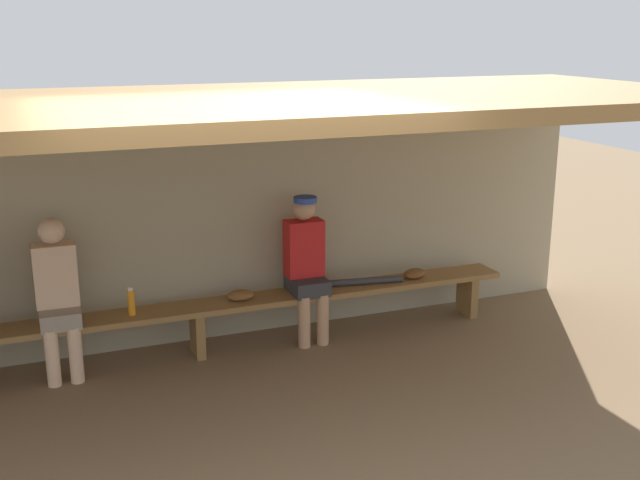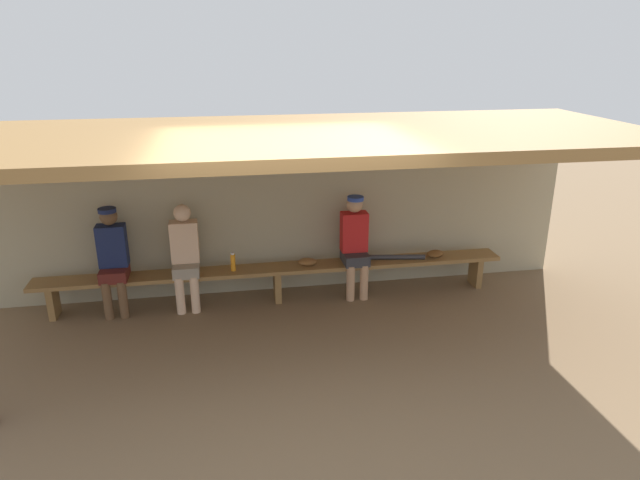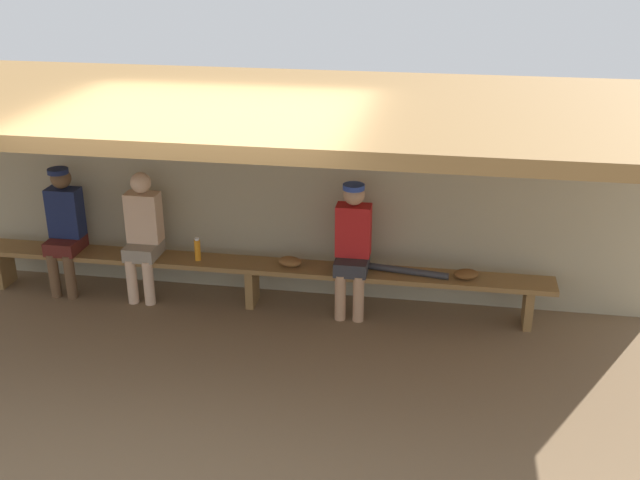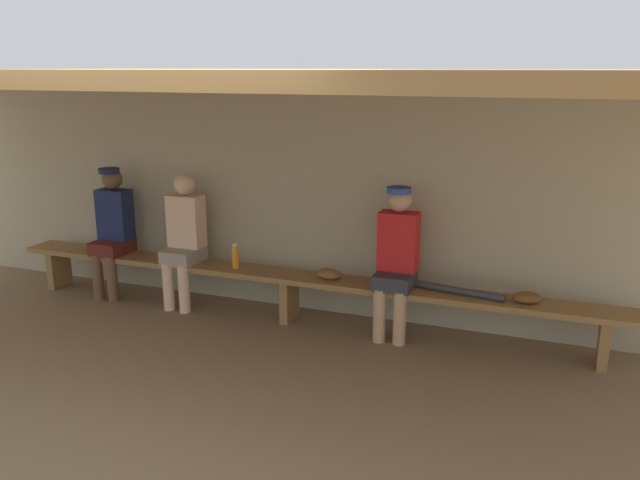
% 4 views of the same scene
% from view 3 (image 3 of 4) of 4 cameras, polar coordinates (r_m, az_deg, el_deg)
% --- Properties ---
extents(ground_plane, '(24.00, 24.00, 0.00)m').
position_cam_3_polar(ground_plane, '(6.75, -8.26, -10.58)').
color(ground_plane, brown).
extents(back_wall, '(8.00, 0.20, 2.20)m').
position_cam_3_polar(back_wall, '(8.01, -4.45, 3.79)').
color(back_wall, tan).
rests_on(back_wall, ground).
extents(dugout_roof, '(8.00, 2.80, 0.12)m').
position_cam_3_polar(dugout_roof, '(6.49, -7.51, 9.86)').
color(dugout_roof, olive).
rests_on(dugout_roof, back_wall).
extents(bench, '(6.00, 0.36, 0.46)m').
position_cam_3_polar(bench, '(7.87, -5.07, -2.17)').
color(bench, olive).
rests_on(bench, ground).
extents(player_middle, '(0.34, 0.42, 1.34)m').
position_cam_3_polar(player_middle, '(7.55, 2.42, -0.23)').
color(player_middle, '#333338').
rests_on(player_middle, ground).
extents(player_in_red, '(0.34, 0.42, 1.34)m').
position_cam_3_polar(player_in_red, '(8.09, -12.94, 0.65)').
color(player_in_red, gray).
rests_on(player_in_red, ground).
extents(player_with_sunglasses, '(0.34, 0.42, 1.34)m').
position_cam_3_polar(player_with_sunglasses, '(8.44, -18.35, 1.10)').
color(player_with_sunglasses, '#591E19').
rests_on(player_with_sunglasses, ground).
extents(water_bottle_green, '(0.06, 0.06, 0.24)m').
position_cam_3_polar(water_bottle_green, '(7.93, -9.03, -0.70)').
color(water_bottle_green, orange).
rests_on(water_bottle_green, bench).
extents(baseball_glove_tan, '(0.27, 0.22, 0.09)m').
position_cam_3_polar(baseball_glove_tan, '(7.59, 10.73, -2.49)').
color(baseball_glove_tan, brown).
rests_on(baseball_glove_tan, bench).
extents(baseball_glove_worn, '(0.27, 0.21, 0.09)m').
position_cam_3_polar(baseball_glove_worn, '(7.74, -2.23, -1.59)').
color(baseball_glove_worn, brown).
rests_on(baseball_glove_worn, bench).
extents(baseball_bat, '(0.89, 0.21, 0.07)m').
position_cam_3_polar(baseball_bat, '(7.61, 6.16, -2.25)').
color(baseball_bat, '#333338').
rests_on(baseball_bat, bench).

